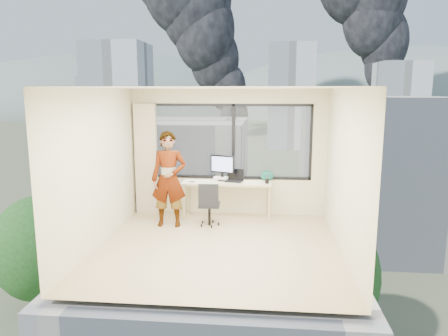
# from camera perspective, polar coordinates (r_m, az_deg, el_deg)

# --- Properties ---
(floor) EXTENTS (4.00, 4.00, 0.01)m
(floor) POSITION_cam_1_polar(r_m,az_deg,el_deg) (7.13, -0.79, -10.59)
(floor) COLOR tan
(floor) RESTS_ON ground
(ceiling) EXTENTS (4.00, 4.00, 0.01)m
(ceiling) POSITION_cam_1_polar(r_m,az_deg,el_deg) (6.66, -0.85, 10.80)
(ceiling) COLOR white
(ceiling) RESTS_ON ground
(wall_front) EXTENTS (4.00, 0.01, 2.60)m
(wall_front) POSITION_cam_1_polar(r_m,az_deg,el_deg) (4.84, -3.44, -4.61)
(wall_front) COLOR beige
(wall_front) RESTS_ON ground
(wall_left) EXTENTS (0.01, 4.00, 2.60)m
(wall_left) POSITION_cam_1_polar(r_m,az_deg,el_deg) (7.27, -16.69, 0.03)
(wall_left) COLOR beige
(wall_left) RESTS_ON ground
(wall_right) EXTENTS (0.01, 4.00, 2.60)m
(wall_right) POSITION_cam_1_polar(r_m,az_deg,el_deg) (6.85, 16.05, -0.55)
(wall_right) COLOR beige
(wall_right) RESTS_ON ground
(window_wall) EXTENTS (3.30, 0.16, 1.55)m
(window_wall) POSITION_cam_1_polar(r_m,az_deg,el_deg) (8.70, 0.97, 3.60)
(window_wall) COLOR black
(window_wall) RESTS_ON ground
(curtain) EXTENTS (0.45, 0.14, 2.30)m
(curtain) POSITION_cam_1_polar(r_m,az_deg,el_deg) (8.95, -10.47, 1.20)
(curtain) COLOR beige
(curtain) RESTS_ON floor
(desk) EXTENTS (1.80, 0.60, 0.75)m
(desk) POSITION_cam_1_polar(r_m,az_deg,el_deg) (8.59, 0.43, -4.30)
(desk) COLOR tan
(desk) RESTS_ON floor
(chair) EXTENTS (0.46, 0.46, 0.87)m
(chair) POSITION_cam_1_polar(r_m,az_deg,el_deg) (8.08, -2.00, -4.81)
(chair) COLOR black
(chair) RESTS_ON floor
(person) EXTENTS (0.68, 0.46, 1.82)m
(person) POSITION_cam_1_polar(r_m,az_deg,el_deg) (8.03, -7.47, -1.52)
(person) COLOR #2D2D33
(person) RESTS_ON floor
(monitor) EXTENTS (0.53, 0.29, 0.53)m
(monitor) POSITION_cam_1_polar(r_m,az_deg,el_deg) (8.57, -0.21, 0.04)
(monitor) COLOR black
(monitor) RESTS_ON desk
(game_console) EXTENTS (0.34, 0.31, 0.07)m
(game_console) POSITION_cam_1_polar(r_m,az_deg,el_deg) (8.69, -0.31, -1.36)
(game_console) COLOR white
(game_console) RESTS_ON desk
(laptop) EXTENTS (0.40, 0.42, 0.22)m
(laptop) POSITION_cam_1_polar(r_m,az_deg,el_deg) (8.50, 1.37, -1.11)
(laptop) COLOR black
(laptop) RESTS_ON desk
(cellphone) EXTENTS (0.11, 0.06, 0.01)m
(cellphone) POSITION_cam_1_polar(r_m,az_deg,el_deg) (8.49, -4.37, -1.86)
(cellphone) COLOR black
(cellphone) RESTS_ON desk
(pen_cup) EXTENTS (0.09, 0.09, 0.09)m
(pen_cup) POSITION_cam_1_polar(r_m,az_deg,el_deg) (8.38, 5.84, -1.75)
(pen_cup) COLOR black
(pen_cup) RESTS_ON desk
(handbag) EXTENTS (0.28, 0.16, 0.20)m
(handbag) POSITION_cam_1_polar(r_m,az_deg,el_deg) (8.64, 5.84, -1.03)
(handbag) COLOR #0B4536
(handbag) RESTS_ON desk
(exterior_ground) EXTENTS (400.00, 400.00, 0.04)m
(exterior_ground) POSITION_cam_1_polar(r_m,az_deg,el_deg) (127.69, 5.17, 2.86)
(exterior_ground) COLOR #515B3D
(exterior_ground) RESTS_ON ground
(near_bldg_a) EXTENTS (16.00, 12.00, 14.00)m
(near_bldg_a) POSITION_cam_1_polar(r_m,az_deg,el_deg) (39.07, -9.09, -3.92)
(near_bldg_a) COLOR beige
(near_bldg_a) RESTS_ON exterior_ground
(near_bldg_b) EXTENTS (14.00, 13.00, 16.00)m
(near_bldg_b) POSITION_cam_1_polar(r_m,az_deg,el_deg) (46.80, 19.36, -0.76)
(near_bldg_b) COLOR white
(near_bldg_b) RESTS_ON exterior_ground
(far_tower_a) EXTENTS (14.00, 14.00, 28.00)m
(far_tower_a) POSITION_cam_1_polar(r_m,az_deg,el_deg) (107.75, -14.00, 8.69)
(far_tower_a) COLOR silver
(far_tower_a) RESTS_ON exterior_ground
(far_tower_b) EXTENTS (13.00, 13.00, 30.00)m
(far_tower_b) POSITION_cam_1_polar(r_m,az_deg,el_deg) (126.83, 8.95, 9.53)
(far_tower_b) COLOR silver
(far_tower_b) RESTS_ON exterior_ground
(far_tower_c) EXTENTS (15.00, 15.00, 26.00)m
(far_tower_c) POSITION_cam_1_polar(r_m,az_deg,el_deg) (153.19, 22.58, 8.24)
(far_tower_c) COLOR silver
(far_tower_c) RESTS_ON exterior_ground
(far_tower_d) EXTENTS (16.00, 14.00, 22.00)m
(far_tower_d) POSITION_cam_1_polar(r_m,az_deg,el_deg) (168.07, -15.81, 8.07)
(far_tower_d) COLOR silver
(far_tower_d) RESTS_ON exterior_ground
(hill_a) EXTENTS (288.00, 216.00, 90.00)m
(hill_a) POSITION_cam_1_polar(r_m,az_deg,el_deg) (348.61, -14.85, 7.29)
(hill_a) COLOR slate
(hill_a) RESTS_ON exterior_ground
(hill_b) EXTENTS (300.00, 220.00, 96.00)m
(hill_b) POSITION_cam_1_polar(r_m,az_deg,el_deg) (341.77, 22.58, 6.79)
(hill_b) COLOR slate
(hill_b) RESTS_ON exterior_ground
(tree_a) EXTENTS (7.00, 7.00, 8.00)m
(tree_a) POSITION_cam_1_polar(r_m,az_deg,el_deg) (35.45, -23.57, -11.28)
(tree_a) COLOR #204717
(tree_a) RESTS_ON exterior_ground
(tree_b) EXTENTS (7.60, 7.60, 9.00)m
(tree_b) POSITION_cam_1_polar(r_m,az_deg,el_deg) (27.60, 12.22, -15.78)
(tree_b) COLOR #204717
(tree_b) RESTS_ON exterior_ground
(smoke_plume_b) EXTENTS (30.00, 18.00, 70.00)m
(smoke_plume_b) POSITION_cam_1_polar(r_m,az_deg,el_deg) (186.37, 23.51, 17.07)
(smoke_plume_b) COLOR black
(smoke_plume_b) RESTS_ON exterior_ground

